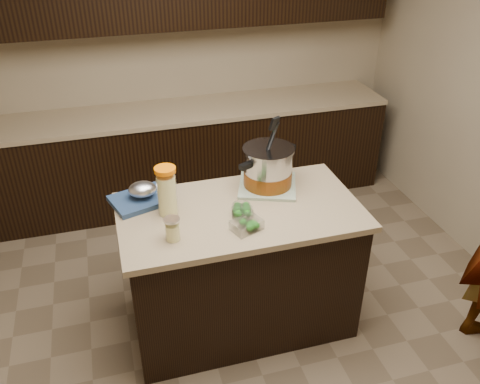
# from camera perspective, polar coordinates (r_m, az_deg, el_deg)

# --- Properties ---
(ground_plane) EXTENTS (4.00, 4.00, 0.00)m
(ground_plane) POSITION_cam_1_polar(r_m,az_deg,el_deg) (3.62, 0.00, -13.99)
(ground_plane) COLOR brown
(ground_plane) RESTS_ON ground
(room_shell) EXTENTS (4.04, 4.04, 2.72)m
(room_shell) POSITION_cam_1_polar(r_m,az_deg,el_deg) (2.70, 0.00, 12.75)
(room_shell) COLOR tan
(room_shell) RESTS_ON ground
(back_cabinets) EXTENTS (3.60, 0.63, 2.33)m
(back_cabinets) POSITION_cam_1_polar(r_m,az_deg,el_deg) (4.56, -6.11, 9.97)
(back_cabinets) COLOR black
(back_cabinets) RESTS_ON ground
(island) EXTENTS (1.46, 0.81, 0.90)m
(island) POSITION_cam_1_polar(r_m,az_deg,el_deg) (3.32, 0.00, -8.44)
(island) COLOR black
(island) RESTS_ON ground
(dish_towel) EXTENTS (0.46, 0.46, 0.02)m
(dish_towel) POSITION_cam_1_polar(r_m,az_deg,el_deg) (3.28, 3.10, 0.75)
(dish_towel) COLOR #53754E
(dish_towel) RESTS_ON island
(stock_pot) EXTENTS (0.43, 0.43, 0.46)m
(stock_pot) POSITION_cam_1_polar(r_m,az_deg,el_deg) (3.23, 3.16, 2.58)
(stock_pot) COLOR #B7B7BC
(stock_pot) RESTS_ON dish_towel
(lemonade_pitcher) EXTENTS (0.16, 0.16, 0.30)m
(lemonade_pitcher) POSITION_cam_1_polar(r_m,az_deg,el_deg) (2.97, -8.21, -0.10)
(lemonade_pitcher) COLOR #EFE792
(lemonade_pitcher) RESTS_ON island
(mason_jar) EXTENTS (0.11, 0.11, 0.15)m
(mason_jar) POSITION_cam_1_polar(r_m,az_deg,el_deg) (2.79, -7.59, -4.21)
(mason_jar) COLOR #EFE792
(mason_jar) RESTS_ON island
(broccoli_tub_left) EXTENTS (0.12, 0.12, 0.05)m
(broccoli_tub_left) POSITION_cam_1_polar(r_m,az_deg,el_deg) (3.01, 0.15, -1.94)
(broccoli_tub_left) COLOR silver
(broccoli_tub_left) RESTS_ON island
(broccoli_tub_right) EXTENTS (0.15, 0.15, 0.06)m
(broccoli_tub_right) POSITION_cam_1_polar(r_m,az_deg,el_deg) (2.97, 0.29, -2.38)
(broccoli_tub_right) COLOR silver
(broccoli_tub_right) RESTS_ON island
(broccoli_tub_rect) EXTENTS (0.20, 0.17, 0.06)m
(broccoli_tub_rect) POSITION_cam_1_polar(r_m,az_deg,el_deg) (2.86, 0.75, -3.78)
(broccoli_tub_rect) COLOR silver
(broccoli_tub_rect) RESTS_ON island
(blue_tray) EXTENTS (0.40, 0.35, 0.13)m
(blue_tray) POSITION_cam_1_polar(r_m,az_deg,el_deg) (3.16, -11.06, -0.43)
(blue_tray) COLOR navy
(blue_tray) RESTS_ON island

